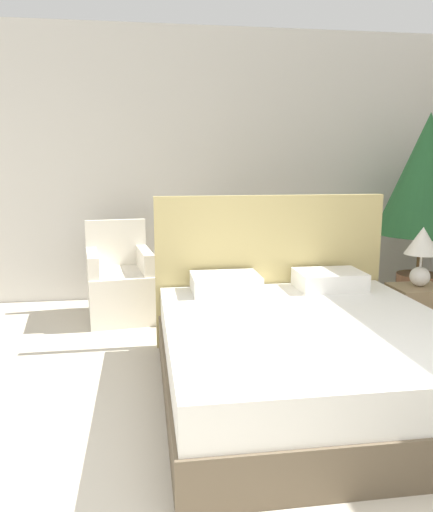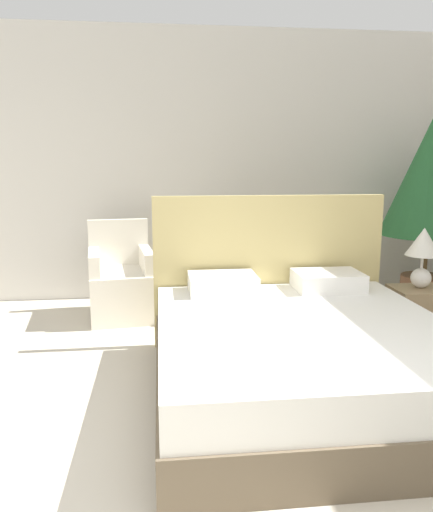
{
  "view_description": "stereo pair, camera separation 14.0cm",
  "coord_description": "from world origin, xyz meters",
  "views": [
    {
      "loc": [
        -0.51,
        -1.59,
        1.51
      ],
      "look_at": [
        0.14,
        2.78,
        0.67
      ],
      "focal_mm": 35.0,
      "sensor_mm": 36.0,
      "label": 1
    },
    {
      "loc": [
        -0.37,
        -1.61,
        1.51
      ],
      "look_at": [
        0.14,
        2.78,
        0.67
      ],
      "focal_mm": 35.0,
      "sensor_mm": 36.0,
      "label": 2
    }
  ],
  "objects": [
    {
      "name": "wall_back",
      "position": [
        0.0,
        3.93,
        1.45
      ],
      "size": [
        10.0,
        0.06,
        2.9
      ],
      "color": "silver",
      "rests_on": "ground_plane"
    },
    {
      "name": "table_lamp",
      "position": [
        1.76,
        2.16,
        0.81
      ],
      "size": [
        0.28,
        0.28,
        0.5
      ],
      "color": "white",
      "rests_on": "nightstand"
    },
    {
      "name": "nightstand",
      "position": [
        1.74,
        2.15,
        0.24
      ],
      "size": [
        0.42,
        0.36,
        0.48
      ],
      "color": "#937A56",
      "rests_on": "ground_plane"
    },
    {
      "name": "armchair_near_window_right",
      "position": [
        0.25,
        3.21,
        0.3
      ],
      "size": [
        0.63,
        0.75,
        0.93
      ],
      "rotation": [
        0.0,
        0.0,
        -0.05
      ],
      "color": "silver",
      "rests_on": "ground_plane"
    },
    {
      "name": "potted_palm",
      "position": [
        2.35,
        3.17,
        1.31
      ],
      "size": [
        0.96,
        0.96,
        1.99
      ],
      "color": "brown",
      "rests_on": "ground_plane"
    },
    {
      "name": "bed",
      "position": [
        0.52,
        1.4,
        0.29
      ],
      "size": [
        1.9,
        2.08,
        1.24
      ],
      "color": "brown",
      "rests_on": "ground_plane"
    },
    {
      "name": "armchair_near_window_left",
      "position": [
        -0.75,
        3.21,
        0.3
      ],
      "size": [
        0.69,
        0.79,
        0.93
      ],
      "rotation": [
        0.0,
        0.0,
        0.13
      ],
      "color": "silver",
      "rests_on": "ground_plane"
    }
  ]
}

